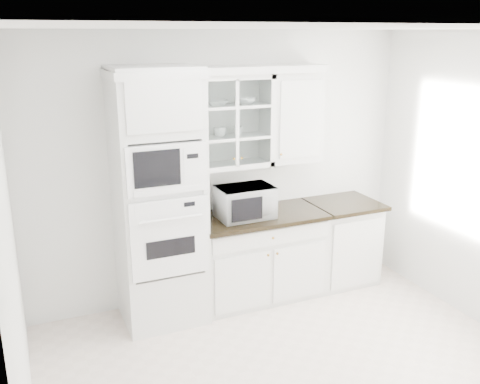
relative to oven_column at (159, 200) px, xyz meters
name	(u,v)px	position (x,y,z in m)	size (l,w,h in m)	color
ground	(303,380)	(0.75, -1.42, -1.19)	(4.00, 3.50, 0.01)	beige
room_shell	(283,152)	(0.75, -0.99, 0.58)	(4.00, 3.50, 2.70)	white
oven_column	(159,200)	(0.00, 0.00, 0.00)	(0.76, 0.68, 2.40)	silver
base_cabinet_run	(259,255)	(1.03, 0.03, -0.74)	(1.32, 0.67, 0.92)	silver
extra_base_cabinet	(340,241)	(2.03, 0.03, -0.74)	(0.72, 0.67, 0.92)	silver
upper_cabinet_glass	(230,121)	(0.78, 0.17, 0.65)	(0.80, 0.33, 0.90)	silver
upper_cabinet_solid	(292,117)	(1.46, 0.17, 0.65)	(0.55, 0.33, 0.90)	silver
crown_molding	(221,70)	(0.68, 0.14, 1.14)	(2.14, 0.38, 0.07)	white
countertop_microwave	(244,202)	(0.85, 0.00, -0.12)	(0.54, 0.45, 0.31)	white
bowl_a	(217,103)	(0.63, 0.15, 0.84)	(0.21, 0.21, 0.05)	white
bowl_b	(246,101)	(0.93, 0.15, 0.84)	(0.19, 0.19, 0.06)	white
cup_a	(220,132)	(0.67, 0.16, 0.56)	(0.12, 0.12, 0.09)	white
cup_b	(238,130)	(0.86, 0.18, 0.55)	(0.09, 0.09, 0.09)	white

